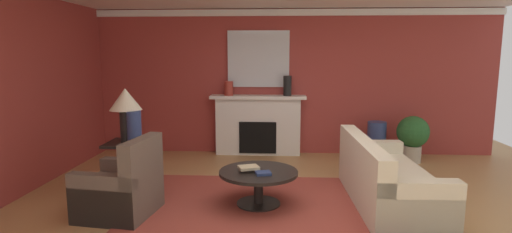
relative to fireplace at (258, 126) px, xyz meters
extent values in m
plane|color=tan|center=(0.54, -2.69, -0.54)|extent=(9.40, 9.40, 0.00)
cube|color=#9E3833|center=(0.54, 0.21, 0.84)|extent=(7.83, 0.12, 2.75)
cube|color=#9E3833|center=(-3.14, -2.39, 0.84)|extent=(0.12, 6.28, 2.75)
cube|color=white|center=(0.54, 0.13, 2.13)|extent=(7.83, 0.08, 0.12)
cube|color=#993D33|center=(0.14, -2.63, -0.54)|extent=(3.18, 2.32, 0.01)
cube|color=white|center=(0.00, 0.01, 0.00)|extent=(1.60, 0.25, 1.08)
cube|color=black|center=(0.00, -0.01, -0.19)|extent=(0.70, 0.26, 0.60)
cube|color=white|center=(0.00, -0.02, 0.57)|extent=(1.80, 0.35, 0.06)
cube|color=silver|center=(0.00, 0.12, 1.28)|extent=(1.17, 0.04, 1.06)
cube|color=beige|center=(1.81, -2.50, -0.32)|extent=(0.96, 2.12, 0.45)
cube|color=beige|center=(1.46, -2.51, 0.11)|extent=(0.26, 2.10, 0.40)
cube|color=beige|center=(1.84, -3.45, -0.23)|extent=(0.91, 0.22, 0.62)
cube|color=beige|center=(1.78, -1.55, -0.23)|extent=(0.91, 0.22, 0.62)
cube|color=brown|center=(-1.51, -3.03, -0.32)|extent=(0.90, 0.90, 0.44)
cube|color=brown|center=(-1.20, -3.08, 0.15)|extent=(0.27, 0.81, 0.51)
cube|color=brown|center=(-1.47, -2.71, -0.24)|extent=(0.81, 0.25, 0.60)
cube|color=brown|center=(-1.56, -3.36, -0.24)|extent=(0.81, 0.25, 0.60)
cylinder|color=black|center=(0.14, -2.63, -0.11)|extent=(1.00, 1.00, 0.04)
cylinder|color=black|center=(0.14, -2.63, -0.34)|extent=(0.12, 0.12, 0.41)
cylinder|color=black|center=(0.14, -2.63, -0.53)|extent=(0.56, 0.56, 0.03)
cube|color=black|center=(-1.71, -2.17, 0.14)|extent=(0.56, 0.56, 0.04)
cube|color=black|center=(-1.71, -2.17, -0.21)|extent=(0.10, 0.10, 0.66)
cube|color=black|center=(-1.71, -2.17, -0.52)|extent=(0.45, 0.45, 0.04)
cylinder|color=black|center=(-1.71, -2.17, 0.38)|extent=(0.18, 0.18, 0.45)
cone|color=beige|center=(-1.71, -2.17, 0.76)|extent=(0.44, 0.44, 0.30)
cylinder|color=#9E3328|center=(-0.55, -0.05, 0.73)|extent=(0.17, 0.17, 0.27)
cylinder|color=navy|center=(-1.56, -2.29, 0.39)|extent=(0.19, 0.19, 0.45)
cylinder|color=black|center=(0.55, -0.05, 0.79)|extent=(0.15, 0.15, 0.37)
cylinder|color=navy|center=(2.17, -0.30, -0.19)|extent=(0.33, 0.33, 0.70)
cube|color=navy|center=(0.21, -2.78, -0.07)|extent=(0.21, 0.19, 0.03)
cube|color=tan|center=(0.02, -2.66, -0.04)|extent=(0.30, 0.26, 0.03)
cylinder|color=#BCB29E|center=(2.77, -0.42, -0.39)|extent=(0.32, 0.32, 0.30)
sphere|color=#28602D|center=(2.77, -0.42, 0.01)|extent=(0.56, 0.56, 0.56)
camera|label=1|loc=(0.38, -7.50, 1.37)|focal=28.03mm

